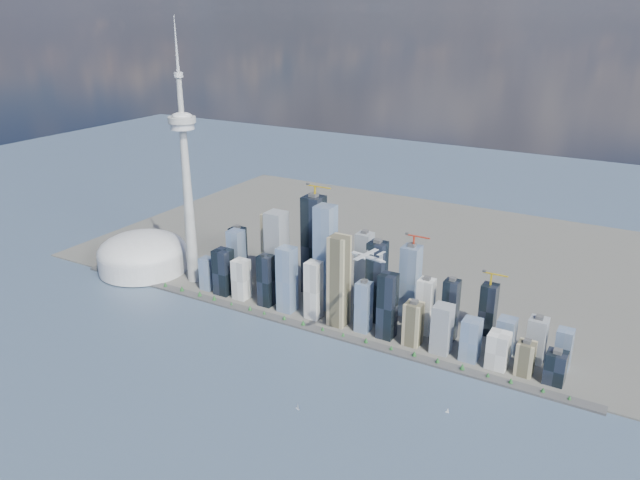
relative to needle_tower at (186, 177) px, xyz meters
The scene contains 10 objects.
ground 491.65m from the needle_tower, 45.94° to the right, with size 4000.00×4000.00×0.00m, color #36475F.
seawall 385.07m from the needle_tower, 11.31° to the right, with size 1100.00×22.00×4.00m, color #383838.
land 544.99m from the needle_tower, 52.43° to the left, with size 1400.00×900.00×3.00m, color #4C4C47.
shoreline_trees 380.99m from the needle_tower, 11.31° to the right, with size 960.53×7.20×8.80m.
skyscraper_cluster 396.10m from the needle_tower, ahead, with size 736.00×142.00×233.69m.
needle_tower is the anchor object (origin of this frame).
dome_stadium 241.40m from the needle_tower, behind, with size 200.00×200.00×86.00m.
airplane 502.10m from the needle_tower, 15.30° to the right, with size 66.26×58.84×16.18m.
sailboat_west 577.61m from the needle_tower, 32.48° to the right, with size 7.50×4.51×10.68m.
sailboat_east 707.79m from the needle_tower, 15.55° to the right, with size 5.83×1.56×8.13m.
Camera 1 is at (569.04, -639.79, 565.74)m, focal length 35.00 mm.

